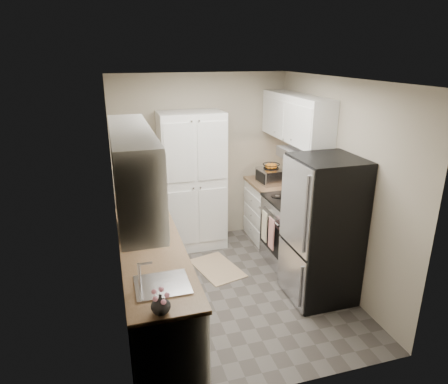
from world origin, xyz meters
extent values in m
plane|color=#56514C|center=(0.00, 0.00, 0.00)|extent=(3.20, 3.20, 0.00)
cube|color=#B9AB95|center=(0.00, 1.60, 1.25)|extent=(2.60, 0.04, 2.50)
cube|color=#B9AB95|center=(0.00, -1.60, 1.25)|extent=(2.60, 0.04, 2.50)
cube|color=#B9AB95|center=(-1.30, 0.00, 1.25)|extent=(0.04, 3.20, 2.50)
cube|color=#B9AB95|center=(1.30, 0.00, 1.25)|extent=(0.04, 3.20, 2.50)
cube|color=silver|center=(0.00, 0.00, 2.50)|extent=(2.60, 3.20, 0.04)
cube|color=white|center=(-1.13, -0.75, 1.83)|extent=(0.33, 1.60, 0.70)
cube|color=white|center=(1.13, 0.82, 1.89)|extent=(0.33, 1.55, 0.58)
cube|color=#99999E|center=(1.07, 0.39, 1.52)|extent=(0.45, 0.76, 0.13)
cube|color=#B7B7BC|center=(-0.99, -1.15, 0.93)|extent=(0.45, 0.40, 0.02)
cube|color=brown|center=(-1.29, 0.20, 1.18)|extent=(0.02, 0.22, 0.22)
cube|color=white|center=(-0.20, 1.32, 1.00)|extent=(0.90, 0.55, 2.00)
cube|color=white|center=(-0.99, -0.43, 0.44)|extent=(0.60, 2.30, 0.88)
cube|color=#846647|center=(-0.99, -0.43, 0.90)|extent=(0.63, 2.33, 0.04)
cube|color=white|center=(0.99, 1.19, 0.44)|extent=(0.60, 0.80, 0.88)
cube|color=#846647|center=(0.99, 1.19, 0.90)|extent=(0.63, 0.83, 0.04)
cube|color=#B7B7BC|center=(0.97, 0.39, 0.45)|extent=(0.64, 0.76, 0.90)
cube|color=black|center=(0.97, 0.39, 0.92)|extent=(0.66, 0.78, 0.03)
cube|color=black|center=(1.26, 0.39, 1.02)|extent=(0.06, 0.76, 0.22)
cube|color=#D9968C|center=(0.60, 0.25, 0.55)|extent=(0.01, 0.16, 0.42)
cube|color=#F7EECA|center=(0.60, 0.49, 0.55)|extent=(0.01, 0.16, 0.42)
cube|color=#B7B7BC|center=(0.94, -0.41, 0.85)|extent=(0.70, 0.72, 1.70)
imported|color=#B7B7BC|center=(-1.02, 0.02, 1.09)|extent=(0.49, 0.66, 0.34)
cylinder|color=black|center=(-1.14, 0.45, 1.07)|extent=(0.08, 0.08, 0.31)
imported|color=silver|center=(-1.05, -1.52, 1.00)|extent=(0.19, 0.19, 0.16)
cube|color=#4E9234|center=(-0.81, 0.61, 1.05)|extent=(0.10, 0.20, 0.27)
cube|color=#AEAEB2|center=(0.94, 1.16, 1.03)|extent=(0.33, 0.40, 0.22)
cube|color=tan|center=(-0.06, 0.51, 0.01)|extent=(0.67, 0.88, 0.01)
camera|label=1|loc=(-1.31, -4.07, 2.77)|focal=32.00mm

